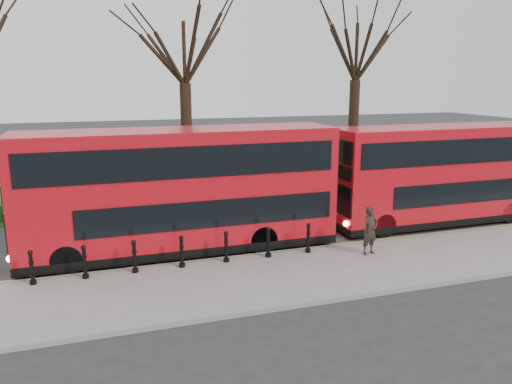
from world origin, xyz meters
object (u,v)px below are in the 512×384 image
object	(u,v)px
bus_lead	(181,191)
bus_rear	(447,174)
bollard_row	(182,252)
pedestrian	(370,230)

from	to	relation	value
bus_lead	bus_rear	distance (m)	11.44
bollard_row	pedestrian	size ratio (longest dim) A/B	5.34
bollard_row	bus_lead	size ratio (longest dim) A/B	0.82
bus_rear	pedestrian	size ratio (longest dim) A/B	6.18
bus_lead	bus_rear	size ratio (longest dim) A/B	1.06
bollard_row	bus_rear	bearing A→B (deg)	10.19
bollard_row	pedestrian	world-z (taller)	pedestrian
bollard_row	pedestrian	xyz separation A→B (m)	(6.36, -0.81, 0.34)
bus_lead	bus_rear	bearing A→B (deg)	1.05
bus_lead	pedestrian	xyz separation A→B (m)	(6.00, -2.72, -1.21)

